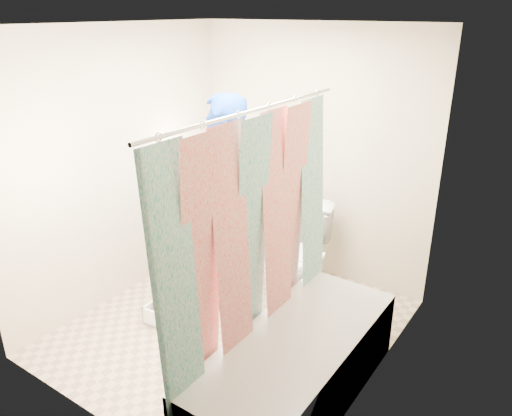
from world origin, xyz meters
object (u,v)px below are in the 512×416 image
Objects in this scene: bathtub at (295,367)px; plumber at (223,203)px; cleaning_caddy at (164,315)px; toilet at (298,256)px.

bathtub is 0.93× the size of plumber.
cleaning_caddy is at bearing -40.57° from plumber.
toilet is (-0.65, 1.15, 0.15)m from bathtub.
bathtub is 2.09× the size of toilet.
cleaning_caddy is (-0.18, -0.62, -0.86)m from plumber.
toilet is at bearing 119.49° from bathtub.
plumber reaches higher than toilet.
toilet reaches higher than bathtub.
plumber is 1.08m from cleaning_caddy.
toilet is at bearing 101.53° from plumber.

